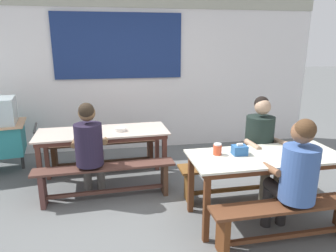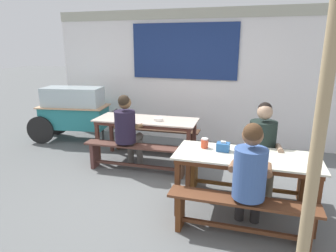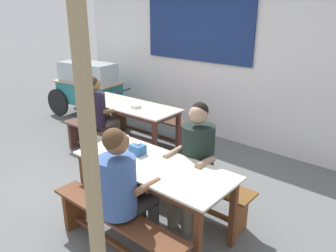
% 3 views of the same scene
% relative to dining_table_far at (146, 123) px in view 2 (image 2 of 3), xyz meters
% --- Properties ---
extents(ground_plane, '(40.00, 40.00, 0.00)m').
position_rel_dining_table_far_xyz_m(ground_plane, '(0.67, -1.07, -0.70)').
color(ground_plane, slate).
extents(backdrop_wall, '(6.59, 0.23, 2.74)m').
position_rel_dining_table_far_xyz_m(backdrop_wall, '(0.66, 1.49, 0.75)').
color(backdrop_wall, white).
rests_on(backdrop_wall, ground_plane).
extents(dining_table_far, '(1.83, 0.77, 0.77)m').
position_rel_dining_table_far_xyz_m(dining_table_far, '(0.00, 0.00, 0.00)').
color(dining_table_far, beige).
rests_on(dining_table_far, ground_plane).
extents(dining_table_near, '(1.71, 0.74, 0.77)m').
position_rel_dining_table_far_xyz_m(dining_table_near, '(1.79, -1.27, -0.00)').
color(dining_table_near, silver).
rests_on(dining_table_near, ground_plane).
extents(bench_far_back, '(1.75, 0.40, 0.46)m').
position_rel_dining_table_far_xyz_m(bench_far_back, '(-0.03, 0.52, -0.39)').
color(bench_far_back, '#49301F').
rests_on(bench_far_back, ground_plane).
extents(bench_far_front, '(1.78, 0.33, 0.46)m').
position_rel_dining_table_far_xyz_m(bench_far_front, '(0.03, -0.52, -0.38)').
color(bench_far_front, '#513129').
rests_on(bench_far_front, ground_plane).
extents(bench_near_back, '(1.70, 0.35, 0.46)m').
position_rel_dining_table_far_xyz_m(bench_near_back, '(1.78, -0.75, -0.38)').
color(bench_near_back, brown).
rests_on(bench_near_back, ground_plane).
extents(bench_near_front, '(1.60, 0.30, 0.46)m').
position_rel_dining_table_far_xyz_m(bench_near_front, '(1.81, -1.79, -0.38)').
color(bench_near_front, brown).
rests_on(bench_near_front, ground_plane).
extents(food_cart, '(1.89, 0.97, 1.16)m').
position_rel_dining_table_far_xyz_m(food_cart, '(-1.95, 0.63, -0.01)').
color(food_cart, teal).
rests_on(food_cart, ground_plane).
extents(person_left_back_turned, '(0.46, 0.56, 1.28)m').
position_rel_dining_table_far_xyz_m(person_left_back_turned, '(-0.15, -0.46, 0.04)').
color(person_left_back_turned, '#605C57').
rests_on(person_left_back_turned, ground_plane).
extents(person_near_front, '(0.45, 0.58, 1.31)m').
position_rel_dining_table_far_xyz_m(person_near_front, '(1.86, -1.72, 0.05)').
color(person_near_front, '#292727').
rests_on(person_near_front, ground_plane).
extents(person_right_near_table, '(0.49, 0.58, 1.33)m').
position_rel_dining_table_far_xyz_m(person_right_near_table, '(1.97, -0.81, 0.06)').
color(person_right_near_table, '#696251').
rests_on(person_right_near_table, ground_plane).
extents(tissue_box, '(0.16, 0.12, 0.13)m').
position_rel_dining_table_far_xyz_m(tissue_box, '(1.51, -1.20, 0.13)').
color(tissue_box, '#2B5E9D').
rests_on(tissue_box, dining_table_near).
extents(condiment_jar, '(0.09, 0.09, 0.13)m').
position_rel_dining_table_far_xyz_m(condiment_jar, '(1.27, -1.16, 0.14)').
color(condiment_jar, '#D5492A').
rests_on(condiment_jar, dining_table_near).
extents(soup_bowl, '(0.16, 0.16, 0.05)m').
position_rel_dining_table_far_xyz_m(soup_bowl, '(0.24, -0.04, 0.10)').
color(soup_bowl, silver).
rests_on(soup_bowl, dining_table_far).
extents(wooden_support_post, '(0.10, 0.10, 2.53)m').
position_rel_dining_table_far_xyz_m(wooden_support_post, '(2.35, -2.37, 0.57)').
color(wooden_support_post, tan).
rests_on(wooden_support_post, ground_plane).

